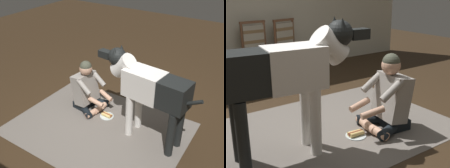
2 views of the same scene
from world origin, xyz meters
The scene contains 5 objects.
ground_plane centered at (0.00, 0.00, 0.00)m, with size 13.16×13.16×0.00m, color #332416.
area_rug centered at (0.05, 0.14, 0.00)m, with size 2.59×1.91×0.01m, color #6A625A.
person_sitting_on_floor centered at (0.53, -0.22, 0.36)m, with size 0.67×0.57×0.87m.
large_dog centered at (-0.61, -0.09, 0.82)m, with size 1.60×0.43×1.28m.
hot_dog_on_plate centered at (0.11, -0.17, 0.03)m, with size 0.23×0.23×0.06m.
Camera 1 is at (-1.89, 2.74, 2.64)m, focal length 42.70 mm.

